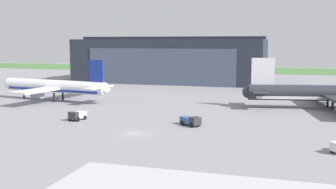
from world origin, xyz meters
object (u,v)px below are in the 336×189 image
(maintenance_hangar, at_px, (171,60))
(airliner_far_right, at_px, (54,87))
(baggage_tug, at_px, (191,121))
(stair_truck, at_px, (77,115))

(maintenance_hangar, height_order, airliner_far_right, maintenance_hangar)
(baggage_tug, bearing_deg, stair_truck, -177.00)
(stair_truck, bearing_deg, maintenance_hangar, 93.43)
(maintenance_hangar, relative_size, baggage_tug, 15.79)
(maintenance_hangar, distance_m, baggage_tug, 95.19)
(maintenance_hangar, relative_size, stair_truck, 18.61)
(baggage_tug, xyz_separation_m, stair_truck, (-25.28, -1.33, 0.04))
(maintenance_hangar, height_order, stair_truck, maintenance_hangar)
(stair_truck, bearing_deg, baggage_tug, 3.00)
(airliner_far_right, height_order, baggage_tug, airliner_far_right)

